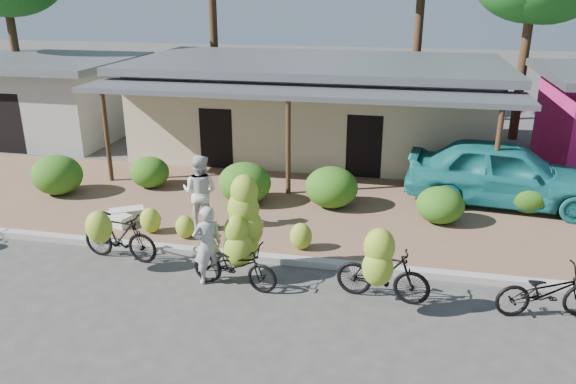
% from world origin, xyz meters
% --- Properties ---
extents(ground, '(100.00, 100.00, 0.00)m').
position_xyz_m(ground, '(0.00, 0.00, 0.00)').
color(ground, '#3D3B39').
rests_on(ground, ground).
extents(sidewalk, '(60.00, 6.00, 0.12)m').
position_xyz_m(sidewalk, '(0.00, 5.00, 0.06)').
color(sidewalk, brown).
rests_on(sidewalk, ground).
extents(curb, '(60.00, 0.25, 0.15)m').
position_xyz_m(curb, '(0.00, 2.00, 0.07)').
color(curb, '#A8A399').
rests_on(curb, ground).
extents(shop_main, '(13.00, 8.50, 3.35)m').
position_xyz_m(shop_main, '(0.00, 10.93, 1.72)').
color(shop_main, '#C5BA95').
rests_on(shop_main, ground).
extents(shop_grey, '(7.00, 6.00, 3.15)m').
position_xyz_m(shop_grey, '(-11.00, 10.99, 1.62)').
color(shop_grey, '#A2A29D').
rests_on(shop_grey, ground).
extents(hedge_0, '(1.47, 1.32, 1.14)m').
position_xyz_m(hedge_0, '(-6.49, 4.70, 0.69)').
color(hedge_0, '#205814').
rests_on(hedge_0, sidewalk).
extents(hedge_1, '(1.18, 1.06, 0.92)m').
position_xyz_m(hedge_1, '(-4.16, 5.80, 0.58)').
color(hedge_1, '#205814').
rests_on(hedge_1, sidewalk).
extents(hedge_2, '(1.47, 1.32, 1.14)m').
position_xyz_m(hedge_2, '(-1.02, 5.11, 0.69)').
color(hedge_2, '#205814').
rests_on(hedge_2, sidewalk).
extents(hedge_3, '(1.44, 1.29, 1.12)m').
position_xyz_m(hedge_3, '(1.36, 5.29, 0.68)').
color(hedge_3, '#205814').
rests_on(hedge_3, sidewalk).
extents(hedge_4, '(1.21, 1.09, 0.94)m').
position_xyz_m(hedge_4, '(4.20, 4.77, 0.59)').
color(hedge_4, '#205814').
rests_on(hedge_4, sidewalk).
extents(hedge_5, '(1.26, 1.13, 0.98)m').
position_xyz_m(hedge_5, '(6.51, 5.98, 0.61)').
color(hedge_5, '#205814').
rests_on(hedge_5, sidewalk).
extents(bike_left, '(1.89, 1.25, 1.41)m').
position_xyz_m(bike_left, '(-2.87, 1.33, 0.63)').
color(bike_left, black).
rests_on(bike_left, ground).
extents(bike_center, '(1.92, 1.29, 2.24)m').
position_xyz_m(bike_center, '(0.04, 1.03, 0.86)').
color(bike_center, black).
rests_on(bike_center, ground).
extents(bike_right, '(1.89, 1.27, 1.76)m').
position_xyz_m(bike_right, '(2.93, 0.72, 0.73)').
color(bike_right, black).
rests_on(bike_right, ground).
extents(bike_far_right, '(2.00, 1.08, 1.00)m').
position_xyz_m(bike_far_right, '(5.95, 0.93, 0.50)').
color(bike_far_right, black).
rests_on(bike_far_right, ground).
extents(loose_banana_a, '(0.51, 0.43, 0.64)m').
position_xyz_m(loose_banana_a, '(-2.71, 2.69, 0.44)').
color(loose_banana_a, '#9BC130').
rests_on(loose_banana_a, sidewalk).
extents(loose_banana_b, '(0.46, 0.39, 0.57)m').
position_xyz_m(loose_banana_b, '(-1.77, 2.55, 0.41)').
color(loose_banana_b, '#9BC130').
rests_on(loose_banana_b, sidewalk).
extents(loose_banana_c, '(0.51, 0.43, 0.63)m').
position_xyz_m(loose_banana_c, '(1.04, 2.53, 0.44)').
color(loose_banana_c, '#9BC130').
rests_on(loose_banana_c, sidewalk).
extents(sack_near, '(0.93, 0.78, 0.30)m').
position_xyz_m(sack_near, '(-3.65, 3.29, 0.27)').
color(sack_near, silver).
rests_on(sack_near, sidewalk).
extents(sack_far, '(0.83, 0.61, 0.28)m').
position_xyz_m(sack_far, '(-3.75, 2.95, 0.26)').
color(sack_far, silver).
rests_on(sack_far, sidewalk).
extents(vendor, '(0.74, 0.69, 1.69)m').
position_xyz_m(vendor, '(-0.57, 0.85, 0.85)').
color(vendor, '#989898').
rests_on(vendor, ground).
extents(bystander, '(0.94, 0.75, 1.87)m').
position_xyz_m(bystander, '(-1.61, 3.25, 1.06)').
color(bystander, silver).
rests_on(bystander, sidewalk).
extents(teal_van, '(5.42, 2.64, 1.78)m').
position_xyz_m(teal_van, '(5.94, 6.51, 1.01)').
color(teal_van, '#1B797B').
rests_on(teal_van, sidewalk).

